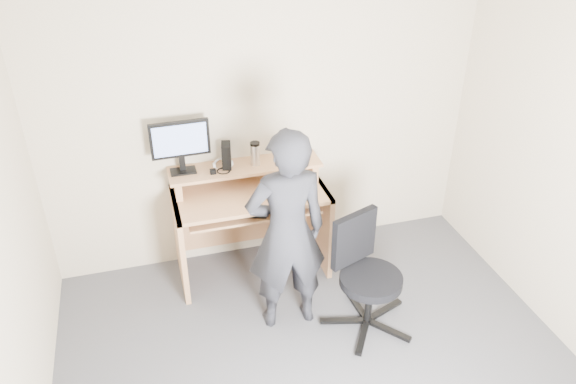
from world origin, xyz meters
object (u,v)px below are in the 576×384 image
monitor (180,142)px  person (287,233)px  office_chair (365,270)px  desk (249,209)px

monitor → person: person is taller
office_chair → person: (-0.53, 0.17, 0.31)m
office_chair → person: person is taller
desk → person: bearing=-81.2°
monitor → desk: bearing=-13.0°
desk → person: size_ratio=0.77×
desk → office_chair: size_ratio=1.41×
monitor → person: 1.08m
office_chair → person: 0.64m
person → office_chair: bearing=163.1°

